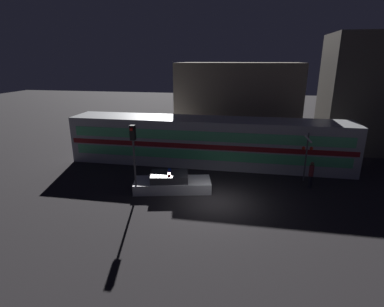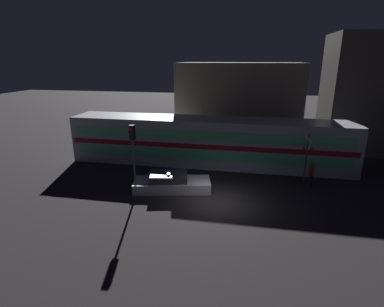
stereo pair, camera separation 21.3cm
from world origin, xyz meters
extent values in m
plane|color=#262326|center=(0.00, 0.00, 0.00)|extent=(120.00, 120.00, 0.00)
cube|color=#B7BABF|center=(-1.45, 7.03, 1.89)|extent=(22.45, 3.18, 3.77)
cube|color=maroon|center=(-1.45, 5.43, 1.89)|extent=(22.00, 0.03, 0.38)
cube|color=#59D88C|center=(-1.45, 5.43, 1.21)|extent=(21.33, 0.02, 0.75)
cube|color=#59D88C|center=(-1.45, 5.43, 2.71)|extent=(21.33, 0.02, 0.75)
cube|color=silver|center=(-3.03, 1.35, 0.34)|extent=(5.29, 2.92, 0.69)
cube|color=#333338|center=(-3.22, 1.31, 0.94)|extent=(2.70, 2.13, 0.50)
cube|color=red|center=(-3.16, 1.03, 1.24)|extent=(0.32, 0.59, 0.12)
cube|color=blue|center=(-3.28, 1.58, 1.24)|extent=(0.32, 0.59, 0.12)
cylinder|color=black|center=(5.98, 3.31, 0.44)|extent=(0.26, 0.26, 0.88)
cylinder|color=maroon|center=(5.98, 3.31, 1.24)|extent=(0.31, 0.31, 0.73)
sphere|color=brown|center=(5.98, 3.31, 1.73)|extent=(0.24, 0.24, 0.24)
cylinder|color=#4C4C51|center=(5.78, 4.52, 1.76)|extent=(0.10, 0.10, 3.52)
sphere|color=red|center=(5.52, 4.40, 2.46)|extent=(0.23, 0.23, 0.23)
sphere|color=red|center=(6.03, 4.40, 2.46)|extent=(0.23, 0.23, 0.23)
cube|color=white|center=(5.78, 4.45, 3.10)|extent=(0.58, 0.03, 0.58)
cylinder|color=#4C4C51|center=(-5.10, 0.11, 1.83)|extent=(0.12, 0.12, 3.66)
cube|color=black|center=(-5.10, 0.11, 4.11)|extent=(0.30, 0.30, 0.90)
sphere|color=red|center=(-5.10, -0.09, 4.36)|extent=(0.23, 0.23, 0.23)
cube|color=#726656|center=(0.57, 14.92, 3.99)|extent=(11.94, 6.69, 7.99)
camera|label=1|loc=(1.52, -16.37, 8.29)|focal=28.00mm
camera|label=2|loc=(1.73, -16.33, 8.29)|focal=28.00mm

